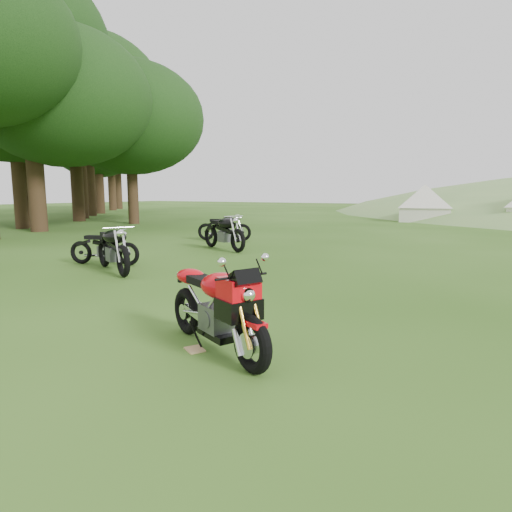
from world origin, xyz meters
The scene contains 9 objects.
ground centered at (0.00, 0.00, 0.00)m, with size 120.00×120.00×0.00m, color #264B10.
treeline centered at (-20.00, 15.00, 0.00)m, with size 28.00×32.00×14.00m, color black, non-canonical shape.
sport_motorcycle centered at (1.06, -1.85, 0.55)m, with size 1.83×0.46×1.10m, color red, non-canonical shape.
plywood_board centered at (0.86, -1.96, 0.01)m, with size 0.21×0.17×0.02m, color tan.
vintage_moto_a centered at (-3.54, 0.71, 0.53)m, with size 2.01×0.47×1.06m, color black, non-canonical shape.
vintage_moto_b centered at (-4.41, 1.20, 0.44)m, with size 1.69×0.39×0.89m, color black, non-canonical shape.
vintage_moto_c centered at (-3.59, 4.79, 0.55)m, with size 2.07×0.48×1.09m, color black, non-canonical shape.
vintage_moto_d centered at (-4.99, 6.76, 0.49)m, with size 1.86×0.43×0.98m, color black, non-canonical shape.
tent_left centered at (-0.96, 21.11, 1.16)m, with size 2.68×2.68×2.32m, color beige, non-canonical shape.
Camera 1 is at (3.68, -5.33, 1.66)m, focal length 30.00 mm.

